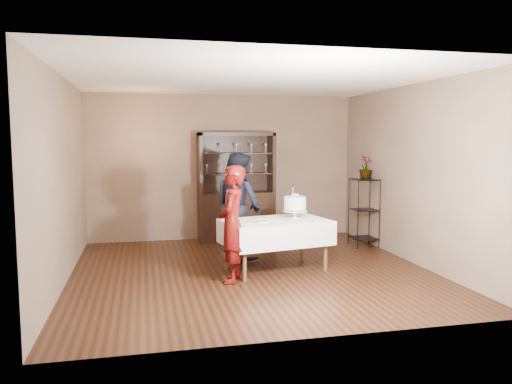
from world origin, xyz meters
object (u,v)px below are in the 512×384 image
china_hutch (236,205)px  cake (295,205)px  cake_table (276,232)px  potted_plant (366,168)px  plant_etagere (364,210)px  man (238,206)px  woman (232,224)px

china_hutch → cake: (0.46, -2.19, 0.27)m
cake_table → potted_plant: potted_plant is taller
plant_etagere → cake: size_ratio=2.42×
china_hutch → man: (-0.24, -1.47, 0.17)m
plant_etagere → man: size_ratio=0.71×
potted_plant → cake: bearing=-145.1°
plant_etagere → man: 2.36m
woman → cake: woman is taller
cake → cake_table: bearing=-160.8°
woman → plant_etagere: bearing=141.4°
cake_table → potted_plant: (1.95, 1.25, 0.83)m
man → cake: bearing=-163.2°
cake → potted_plant: bearing=34.9°
china_hutch → cake_table: china_hutch is taller
plant_etagere → potted_plant: 0.74m
woman → cake: 1.16m
cake_table → woman: woman is taller
man → plant_etagere: bearing=-107.3°
china_hutch → woman: size_ratio=1.30×
woman → cake: bearing=136.6°
china_hutch → plant_etagere: size_ratio=1.67×
cake_table → potted_plant: bearing=32.7°
china_hutch → cake_table: 2.30m
woman → man: bearing=-175.2°
china_hutch → man: china_hutch is taller
cake_table → potted_plant: size_ratio=4.04×
cake_table → plant_etagere: bearing=32.7°
cake_table → china_hutch: bearing=93.5°
china_hutch → woman: bearing=-101.7°
plant_etagere → woman: 3.12m
china_hutch → cake: china_hutch is taller
cake_table → cake: (0.32, 0.11, 0.37)m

